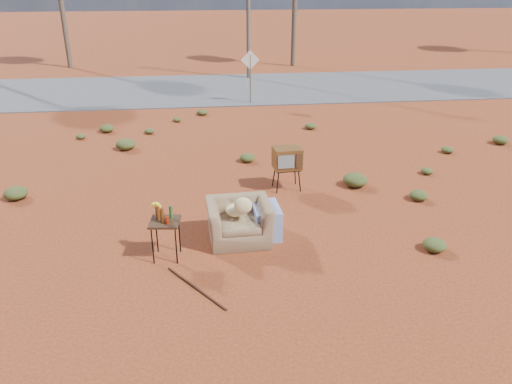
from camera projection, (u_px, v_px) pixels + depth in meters
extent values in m
plane|color=#953F1D|center=(240.00, 248.00, 9.98)|extent=(140.00, 140.00, 0.00)
cube|color=#565659|center=(212.00, 89.00, 23.61)|extent=(140.00, 7.00, 0.04)
imported|color=#846748|center=(239.00, 215.00, 10.09)|extent=(1.31, 0.88, 1.11)
ellipsoid|color=beige|center=(236.00, 210.00, 10.10)|extent=(0.40, 0.40, 0.24)
ellipsoid|color=beige|center=(243.00, 206.00, 9.78)|extent=(0.35, 0.18, 0.35)
cube|color=navy|center=(266.00, 220.00, 10.38)|extent=(0.57, 0.85, 0.65)
cube|color=black|center=(287.00, 168.00, 12.50)|extent=(0.64, 0.51, 0.03)
cylinder|color=black|center=(278.00, 183.00, 12.37)|extent=(0.03, 0.03, 0.55)
cylinder|color=black|center=(299.00, 181.00, 12.47)|extent=(0.03, 0.03, 0.55)
cylinder|color=black|center=(274.00, 176.00, 12.76)|extent=(0.03, 0.03, 0.55)
cylinder|color=black|center=(295.00, 175.00, 12.86)|extent=(0.03, 0.03, 0.55)
cube|color=brown|center=(287.00, 158.00, 12.39)|extent=(0.72, 0.58, 0.53)
cube|color=gray|center=(286.00, 162.00, 12.12)|extent=(0.41, 0.05, 0.33)
cube|color=#472D19|center=(299.00, 161.00, 12.18)|extent=(0.16, 0.03, 0.38)
cube|color=#372514|center=(165.00, 222.00, 9.35)|extent=(0.61, 0.61, 0.04)
cylinder|color=black|center=(153.00, 246.00, 9.30)|extent=(0.03, 0.03, 0.77)
cylinder|color=black|center=(176.00, 246.00, 9.30)|extent=(0.03, 0.03, 0.77)
cylinder|color=black|center=(157.00, 234.00, 9.70)|extent=(0.03, 0.03, 0.77)
cylinder|color=black|center=(179.00, 234.00, 9.70)|extent=(0.03, 0.03, 0.77)
cylinder|color=#53280D|center=(158.00, 213.00, 9.33)|extent=(0.08, 0.08, 0.29)
cylinder|color=#53280D|center=(162.00, 215.00, 9.19)|extent=(0.07, 0.07, 0.31)
cylinder|color=#2A5624|center=(171.00, 212.00, 9.38)|extent=(0.07, 0.07, 0.26)
cylinder|color=red|center=(167.00, 220.00, 9.21)|extent=(0.07, 0.07, 0.14)
cylinder|color=silver|center=(157.00, 213.00, 9.46)|extent=(0.09, 0.09, 0.15)
ellipsoid|color=yellow|center=(156.00, 205.00, 9.39)|extent=(0.18, 0.18, 0.13)
cylinder|color=#4B1F14|center=(196.00, 288.00, 8.68)|extent=(1.02, 1.40, 0.05)
cylinder|color=brown|center=(250.00, 80.00, 20.65)|extent=(0.06, 0.06, 2.00)
cube|color=silver|center=(250.00, 60.00, 20.33)|extent=(0.78, 0.04, 0.78)
cylinder|color=brown|center=(63.00, 13.00, 27.92)|extent=(0.28, 0.28, 6.00)
cylinder|color=brown|center=(295.00, 3.00, 28.20)|extent=(0.28, 0.28, 7.00)
ellipsoid|color=#464F22|center=(16.00, 193.00, 12.09)|extent=(0.56, 0.56, 0.31)
ellipsoid|color=#464F22|center=(419.00, 195.00, 12.05)|extent=(0.44, 0.44, 0.24)
ellipsoid|color=#464F22|center=(126.00, 144.00, 15.50)|extent=(0.60, 0.60, 0.33)
ellipsoid|color=#464F22|center=(447.00, 150.00, 15.22)|extent=(0.36, 0.36, 0.20)
ellipsoid|color=#464F22|center=(310.00, 126.00, 17.55)|extent=(0.40, 0.40, 0.22)
ellipsoid|color=#464F22|center=(177.00, 120.00, 18.42)|extent=(0.30, 0.30, 0.17)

